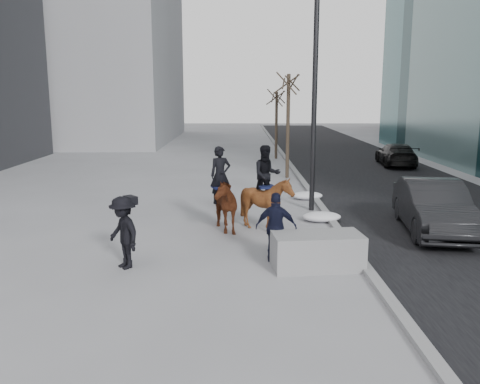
{
  "coord_description": "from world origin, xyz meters",
  "views": [
    {
      "loc": [
        -0.05,
        -12.41,
        4.15
      ],
      "look_at": [
        0.0,
        1.2,
        1.5
      ],
      "focal_mm": 38.0,
      "sensor_mm": 36.0,
      "label": 1
    }
  ],
  "objects_px": {
    "planter": "(317,251)",
    "mounted_right": "(266,197)",
    "mounted_left": "(220,200)",
    "car_near": "(434,207)"
  },
  "relations": [
    {
      "from": "mounted_left",
      "to": "mounted_right",
      "type": "xyz_separation_m",
      "value": [
        1.41,
        -0.03,
        0.09
      ]
    },
    {
      "from": "mounted_right",
      "to": "car_near",
      "type": "bearing_deg",
      "value": -2.92
    },
    {
      "from": "planter",
      "to": "mounted_right",
      "type": "distance_m",
      "value": 3.67
    },
    {
      "from": "planter",
      "to": "mounted_left",
      "type": "relative_size",
      "value": 0.83
    },
    {
      "from": "car_near",
      "to": "planter",
      "type": "bearing_deg",
      "value": -133.92
    },
    {
      "from": "planter",
      "to": "mounted_left",
      "type": "distance_m",
      "value": 4.29
    },
    {
      "from": "planter",
      "to": "car_near",
      "type": "height_order",
      "value": "car_near"
    },
    {
      "from": "mounted_left",
      "to": "car_near",
      "type": "bearing_deg",
      "value": -2.55
    },
    {
      "from": "mounted_left",
      "to": "planter",
      "type": "bearing_deg",
      "value": -55.02
    },
    {
      "from": "car_near",
      "to": "mounted_left",
      "type": "bearing_deg",
      "value": -175.18
    }
  ]
}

